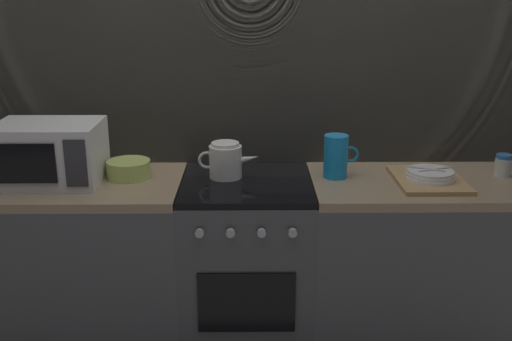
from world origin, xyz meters
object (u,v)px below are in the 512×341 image
mixing_bowl (129,169)px  dish_pile (429,177)px  stove_unit (247,271)px  spice_jar (503,166)px  kettle (226,160)px  pitcher (336,156)px  microwave (49,153)px

mixing_bowl → dish_pile: (1.37, -0.09, -0.02)m
stove_unit → spice_jar: 1.30m
kettle → spice_jar: (1.29, 0.00, -0.03)m
mixing_bowl → stove_unit: bearing=-6.6°
pitcher → spice_jar: pitcher is taller
mixing_bowl → spice_jar: spice_jar is taller
pitcher → dish_pile: (0.41, -0.08, -0.08)m
mixing_bowl → kettle: bearing=-0.5°
dish_pile → spice_jar: (0.37, 0.09, 0.03)m
stove_unit → kettle: kettle is taller
mixing_bowl → dish_pile: mixing_bowl is taller
pitcher → spice_jar: 0.78m
stove_unit → pitcher: pitcher is taller
stove_unit → dish_pile: (0.82, -0.03, 0.47)m
stove_unit → microwave: size_ratio=1.96×
stove_unit → spice_jar: bearing=3.1°
mixing_bowl → pitcher: size_ratio=1.00×
microwave → mixing_bowl: bearing=9.7°
stove_unit → kettle: 0.54m
spice_jar → mixing_bowl: bearing=-180.0°
kettle → dish_pile: size_ratio=0.71×
kettle → mixing_bowl: size_ratio=1.42×
microwave → pitcher: size_ratio=2.30×
spice_jar → microwave: bearing=-178.4°
mixing_bowl → dish_pile: size_ratio=0.50×
kettle → pitcher: 0.51m
pitcher → stove_unit: bearing=-172.4°
stove_unit → mixing_bowl: bearing=173.4°
pitcher → spice_jar: (0.78, 0.01, -0.05)m
kettle → mixing_bowl: bearing=179.5°
kettle → pitcher: size_ratio=1.42×
stove_unit → pitcher: (0.41, 0.05, 0.55)m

